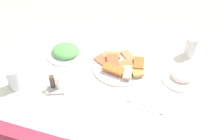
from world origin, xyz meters
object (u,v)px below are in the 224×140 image
object	(u,v)px
condiment_caddy	(56,85)
pide_platter	(121,65)
soda_can	(191,47)
paper_napkin	(145,107)
spoon	(144,109)
salad_plate_greens	(181,76)
fork	(145,103)
dining_table	(107,89)
salad_plate_rice	(66,51)
drinking_glass	(14,78)

from	to	relation	value
condiment_caddy	pide_platter	bearing A→B (deg)	-140.62
soda_can	condiment_caddy	xyz separation A→B (m)	(0.65, 0.43, -0.03)
paper_napkin	spoon	xyz separation A→B (m)	(0.00, 0.02, 0.00)
salad_plate_greens	fork	xyz separation A→B (m)	(0.16, 0.22, -0.01)
dining_table	pide_platter	size ratio (longest dim) A/B	3.82
spoon	salad_plate_greens	bearing A→B (deg)	-122.31
dining_table	spoon	bearing A→B (deg)	144.49
dining_table	salad_plate_rice	world-z (taller)	salad_plate_rice
dining_table	condiment_caddy	distance (m)	0.28
salad_plate_greens	spoon	xyz separation A→B (m)	(0.16, 0.25, -0.01)
drinking_glass	fork	distance (m)	0.66
fork	pide_platter	bearing A→B (deg)	-49.11
soda_can	paper_napkin	bearing A→B (deg)	66.08
pide_platter	salad_plate_rice	bearing A→B (deg)	-6.46
drinking_glass	spoon	xyz separation A→B (m)	(-0.66, 0.00, -0.05)
paper_napkin	drinking_glass	bearing A→B (deg)	1.27
condiment_caddy	fork	bearing A→B (deg)	-179.80
salad_plate_rice	condiment_caddy	xyz separation A→B (m)	(-0.05, 0.27, 0.01)
dining_table	salad_plate_rice	bearing A→B (deg)	-27.42
soda_can	spoon	size ratio (longest dim) A/B	0.66
salad_plate_greens	drinking_glass	distance (m)	0.86
dining_table	paper_napkin	distance (m)	0.28
soda_can	pide_platter	bearing A→B (deg)	28.11
pide_platter	soda_can	size ratio (longest dim) A/B	2.58
salad_plate_greens	drinking_glass	size ratio (longest dim) A/B	1.77
pide_platter	salad_plate_greens	size ratio (longest dim) A/B	1.53
soda_can	fork	xyz separation A→B (m)	(0.20, 0.43, -0.06)
soda_can	spoon	bearing A→B (deg)	66.90
drinking_glass	dining_table	bearing A→B (deg)	-160.11
pide_platter	condiment_caddy	distance (m)	0.37
drinking_glass	condiment_caddy	bearing A→B (deg)	-171.31
salad_plate_greens	condiment_caddy	xyz separation A→B (m)	(0.62, 0.22, 0.01)
dining_table	pide_platter	xyz separation A→B (m)	(-0.05, -0.11, 0.09)
salad_plate_greens	paper_napkin	xyz separation A→B (m)	(0.16, 0.23, -0.02)
drinking_glass	condiment_caddy	distance (m)	0.21
paper_napkin	salad_plate_rice	bearing A→B (deg)	-29.67
salad_plate_greens	condiment_caddy	bearing A→B (deg)	19.45
dining_table	fork	world-z (taller)	fork
paper_napkin	condiment_caddy	bearing A→B (deg)	-2.07
dining_table	paper_napkin	size ratio (longest dim) A/B	7.62
dining_table	salad_plate_greens	size ratio (longest dim) A/B	5.82
paper_napkin	fork	xyz separation A→B (m)	(0.00, -0.02, 0.00)
soda_can	condiment_caddy	bearing A→B (deg)	33.39
drinking_glass	paper_napkin	distance (m)	0.66
salad_plate_rice	condiment_caddy	size ratio (longest dim) A/B	2.04
condiment_caddy	soda_can	bearing A→B (deg)	-146.61
pide_platter	salad_plate_rice	xyz separation A→B (m)	(0.34, -0.04, 0.01)
drinking_glass	paper_napkin	world-z (taller)	drinking_glass
dining_table	spoon	xyz separation A→B (m)	(-0.22, 0.16, 0.09)
pide_platter	salad_plate_rice	size ratio (longest dim) A/B	1.40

